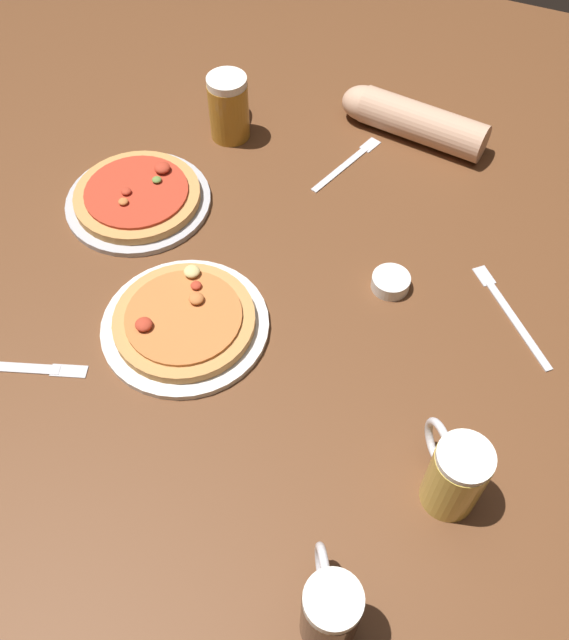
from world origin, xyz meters
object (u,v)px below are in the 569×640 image
beer_mug_amber (454,474)px  diner_arm (408,119)px  pizza_plate_far (138,198)px  fork_left (510,313)px  beer_mug_dark (229,107)px  knife_right (18,367)px  ramekin_butter (391,282)px  beer_mug_pale (330,610)px  pizza_plate_near (185,322)px  fork_spare (348,163)px

beer_mug_amber → diner_arm: bearing=111.3°
pizza_plate_far → fork_left: size_ratio=1.52×
beer_mug_dark → knife_right: size_ratio=0.62×
ramekin_butter → beer_mug_amber: bearing=-60.1°
beer_mug_pale → ramekin_butter: 0.58m
beer_mug_pale → ramekin_butter: bearing=99.8°
pizza_plate_far → beer_mug_amber: size_ratio=2.06×
pizza_plate_near → beer_mug_amber: size_ratio=2.08×
diner_arm → pizza_plate_far: bearing=-135.6°
pizza_plate_near → knife_right: bearing=-139.7°
pizza_plate_far → fork_left: 0.73m
pizza_plate_far → ramekin_butter: pizza_plate_far is taller
beer_mug_dark → beer_mug_amber: (0.64, -0.61, -0.00)m
ramekin_butter → diner_arm: (-0.10, 0.42, 0.03)m
pizza_plate_near → beer_mug_dark: (-0.15, 0.49, 0.05)m
ramekin_butter → pizza_plate_far: bearing=179.2°
beer_mug_dark → knife_right: (-0.06, -0.68, -0.07)m
pizza_plate_near → fork_spare: bearing=77.3°
pizza_plate_far → diner_arm: 0.59m
beer_mug_dark → diner_arm: 0.38m
beer_mug_amber → beer_mug_pale: beer_mug_pale is taller
pizza_plate_far → beer_mug_dark: bearing=74.4°
ramekin_butter → fork_spare: size_ratio=0.33×
fork_left → knife_right: 0.84m
knife_right → fork_spare: same height
pizza_plate_far → fork_left: bearing=1.4°
ramekin_butter → beer_mug_pale: bearing=-80.2°
ramekin_butter → fork_left: (0.21, 0.02, -0.01)m
diner_arm → fork_spare: bearing=-120.1°
beer_mug_pale → fork_spare: 0.90m
pizza_plate_far → knife_right: bearing=-88.3°
ramekin_butter → fork_spare: 0.33m
ramekin_butter → fork_left: size_ratio=0.37×
beer_mug_amber → knife_right: size_ratio=0.61×
beer_mug_dark → fork_spare: 0.27m
fork_left → beer_mug_amber: bearing=-92.7°
fork_left → fork_spare: (-0.39, 0.25, -0.00)m
beer_mug_pale → knife_right: bearing=164.6°
fork_spare → diner_arm: bearing=59.9°
pizza_plate_near → fork_left: 0.56m
beer_mug_amber → fork_left: beer_mug_amber is taller
diner_arm → beer_mug_amber: bearing=-68.7°
pizza_plate_far → beer_mug_amber: beer_mug_amber is taller
pizza_plate_far → ramekin_butter: 0.52m
pizza_plate_far → beer_mug_pale: 0.85m
pizza_plate_near → beer_mug_pale: beer_mug_pale is taller
pizza_plate_far → diner_arm: size_ratio=0.88×
diner_arm → beer_mug_pale: bearing=-78.6°
fork_left → ramekin_butter: bearing=-173.4°
beer_mug_pale → fork_left: (0.11, 0.60, -0.07)m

